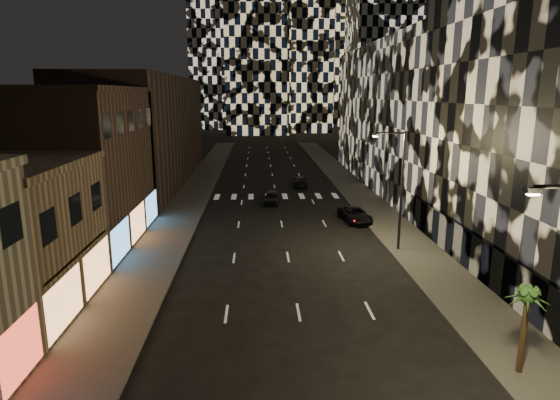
{
  "coord_description": "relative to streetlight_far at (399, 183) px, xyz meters",
  "views": [
    {
      "loc": [
        -2.19,
        -3.87,
        11.89
      ],
      "look_at": [
        -0.94,
        21.83,
        6.0
      ],
      "focal_mm": 30.0,
      "sensor_mm": 36.0,
      "label": 1
    }
  ],
  "objects": [
    {
      "name": "sidewalk_left",
      "position": [
        -18.35,
        20.0,
        -5.28
      ],
      "size": [
        4.0,
        120.0,
        0.15
      ],
      "primitive_type": "cube",
      "color": "#47443F",
      "rests_on": "ground"
    },
    {
      "name": "sidewalk_right",
      "position": [
        1.65,
        20.0,
        -5.28
      ],
      "size": [
        4.0,
        120.0,
        0.15
      ],
      "primitive_type": "cube",
      "color": "#47443F",
      "rests_on": "ground"
    },
    {
      "name": "curb_left",
      "position": [
        -16.25,
        20.0,
        -5.28
      ],
      "size": [
        0.2,
        120.0,
        0.15
      ],
      "primitive_type": "cube",
      "color": "#4C4C47",
      "rests_on": "ground"
    },
    {
      "name": "curb_right",
      "position": [
        -0.45,
        20.0,
        -5.28
      ],
      "size": [
        0.2,
        120.0,
        0.15
      ],
      "primitive_type": "cube",
      "color": "#4C4C47",
      "rests_on": "ground"
    },
    {
      "name": "retail_brown",
      "position": [
        -25.35,
        3.5,
        0.65
      ],
      "size": [
        10.0,
        15.0,
        12.0
      ],
      "primitive_type": "cube",
      "color": "#463227",
      "rests_on": "ground"
    },
    {
      "name": "retail_filler_left",
      "position": [
        -25.35,
        30.0,
        1.65
      ],
      "size": [
        10.0,
        40.0,
        14.0
      ],
      "primitive_type": "cube",
      "color": "#463227",
      "rests_on": "ground"
    },
    {
      "name": "midrise_base",
      "position": [
        3.95,
        -5.5,
        -3.85
      ],
      "size": [
        0.6,
        25.0,
        3.0
      ],
      "primitive_type": "cube",
      "color": "#383838",
      "rests_on": "ground"
    },
    {
      "name": "midrise_filler_right",
      "position": [
        11.65,
        27.0,
        3.65
      ],
      "size": [
        16.0,
        40.0,
        18.0
      ],
      "primitive_type": "cube",
      "color": "#232326",
      "rests_on": "ground"
    },
    {
      "name": "streetlight_far",
      "position": [
        0.0,
        0.0,
        0.0
      ],
      "size": [
        2.55,
        0.25,
        9.0
      ],
      "color": "black",
      "rests_on": "sidewalk_right"
    },
    {
      "name": "car_dark_midlane",
      "position": [
        -9.01,
        16.24,
        -4.65
      ],
      "size": [
        2.11,
        4.28,
        1.4
      ],
      "primitive_type": "imported",
      "rotation": [
        0.0,
        0.0,
        -0.11
      ],
      "color": "black",
      "rests_on": "ground"
    },
    {
      "name": "car_dark_oncoming",
      "position": [
        -4.85,
        26.19,
        -4.71
      ],
      "size": [
        2.36,
        4.63,
        1.29
      ],
      "primitive_type": "imported",
      "rotation": [
        0.0,
        0.0,
        3.01
      ],
      "color": "black",
      "rests_on": "ground"
    },
    {
      "name": "car_dark_rightlane",
      "position": [
        -1.35,
        8.48,
        -4.67
      ],
      "size": [
        2.85,
        5.16,
        1.37
      ],
      "primitive_type": "imported",
      "rotation": [
        0.0,
        0.0,
        0.12
      ],
      "color": "black",
      "rests_on": "ground"
    },
    {
      "name": "palm_tree",
      "position": [
        0.65,
        -16.35,
        -1.96
      ],
      "size": [
        2.0,
        1.98,
        3.93
      ],
      "color": "#47331E",
      "rests_on": "sidewalk_right"
    }
  ]
}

